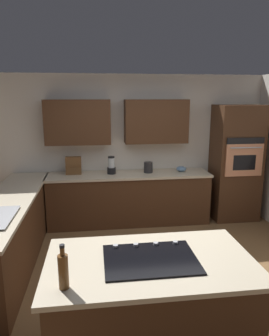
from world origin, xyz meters
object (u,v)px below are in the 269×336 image
(mixing_bowl, at_px, (181,169))
(oil_bottle, at_px, (63,271))
(spice_rack, at_px, (73,166))
(kettle, at_px, (148,167))
(wall_oven, at_px, (236,163))
(cooktop, at_px, (150,259))
(blender, at_px, (111,166))

(mixing_bowl, relative_size, oil_bottle, 0.52)
(spice_rack, distance_m, kettle, 1.30)
(mixing_bowl, relative_size, kettle, 0.93)
(wall_oven, distance_m, cooktop, 3.61)
(cooktop, bearing_deg, kettle, -99.57)
(blender, height_order, oil_bottle, oil_bottle)
(wall_oven, xyz_separation_m, spice_rack, (2.90, -0.08, 0.01))
(cooktop, xyz_separation_m, kettle, (-0.50, -2.97, 0.09))
(mixing_bowl, distance_m, kettle, 0.60)
(spice_rack, relative_size, kettle, 1.66)
(blender, distance_m, oil_bottle, 3.32)
(oil_bottle, bearing_deg, blender, -98.96)
(kettle, bearing_deg, mixing_bowl, 180.00)
(spice_rack, bearing_deg, cooktop, 104.85)
(cooktop, height_order, oil_bottle, oil_bottle)
(blender, xyz_separation_m, oil_bottle, (0.52, 3.28, 0.00))
(wall_oven, distance_m, kettle, 1.60)
(wall_oven, xyz_separation_m, oil_bottle, (2.77, 3.24, -0.00))
(wall_oven, relative_size, mixing_bowl, 12.00)
(kettle, height_order, oil_bottle, oil_bottle)
(spice_rack, bearing_deg, blender, 176.71)
(mixing_bowl, bearing_deg, spice_rack, -1.13)
(wall_oven, height_order, cooktop, wall_oven)
(cooktop, height_order, mixing_bowl, mixing_bowl)
(cooktop, distance_m, spice_rack, 3.12)
(cooktop, relative_size, kettle, 4.09)
(wall_oven, height_order, kettle, wall_oven)
(blender, bearing_deg, oil_bottle, 81.04)
(wall_oven, relative_size, cooktop, 2.73)
(wall_oven, relative_size, blender, 6.76)
(cooktop, height_order, blender, blender)
(wall_oven, relative_size, spice_rack, 6.73)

